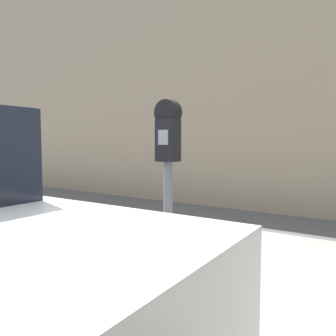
% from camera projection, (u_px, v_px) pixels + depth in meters
% --- Properties ---
extents(sidewalk, '(24.00, 2.80, 0.10)m').
position_uv_depth(sidewalk, '(177.00, 256.00, 3.69)').
color(sidewalk, '#9E9B96').
rests_on(sidewalk, ground_plane).
extents(building_facade, '(24.00, 0.30, 6.15)m').
position_uv_depth(building_facade, '(269.00, 50.00, 6.16)').
color(building_facade, tan).
rests_on(building_facade, ground_plane).
extents(parking_meter, '(0.20, 0.13, 1.54)m').
position_uv_depth(parking_meter, '(168.00, 165.00, 2.54)').
color(parking_meter, slate).
rests_on(parking_meter, sidewalk).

